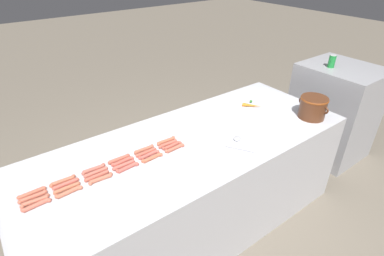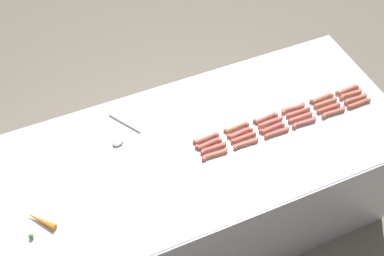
{
  "view_description": "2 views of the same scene",
  "coord_description": "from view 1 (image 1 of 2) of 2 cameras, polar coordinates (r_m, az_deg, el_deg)",
  "views": [
    {
      "loc": [
        1.46,
        -1.08,
        2.04
      ],
      "look_at": [
        -0.02,
        0.02,
        0.94
      ],
      "focal_mm": 27.97,
      "sensor_mm": 36.0,
      "label": 1
    },
    {
      "loc": [
        -1.31,
        0.49,
        2.79
      ],
      "look_at": [
        0.04,
        -0.08,
        0.95
      ],
      "focal_mm": 42.8,
      "sensor_mm": 36.0,
      "label": 2
    }
  ],
  "objects": [
    {
      "name": "hot_dog_16",
      "position": [
        2.04,
        -8.22,
        -5.07
      ],
      "size": [
        0.03,
        0.16,
        0.03
      ],
      "color": "#C75D50",
      "rests_on": "griddle_counter"
    },
    {
      "name": "hot_dog_20",
      "position": [
        1.91,
        -17.01,
        -9.22
      ],
      "size": [
        0.03,
        0.16,
        0.03
      ],
      "color": "#C2664C",
      "rests_on": "griddle_counter"
    },
    {
      "name": "hot_dog_9",
      "position": [
        2.01,
        -13.1,
        -6.23
      ],
      "size": [
        0.03,
        0.16,
        0.03
      ],
      "color": "#CC594A",
      "rests_on": "griddle_counter"
    },
    {
      "name": "hot_dog_18",
      "position": [
        1.87,
        -27.57,
        -12.88
      ],
      "size": [
        0.03,
        0.16,
        0.03
      ],
      "color": "#CB634D",
      "rests_on": "griddle_counter"
    },
    {
      "name": "hot_dog_11",
      "position": [
        2.13,
        -4.63,
        -3.02
      ],
      "size": [
        0.03,
        0.16,
        0.03
      ],
      "color": "#C45B49",
      "rests_on": "griddle_counter"
    },
    {
      "name": "hot_dog_23",
      "position": [
        2.08,
        -3.33,
        -3.86
      ],
      "size": [
        0.03,
        0.16,
        0.03
      ],
      "color": "#C5644D",
      "rests_on": "griddle_counter"
    },
    {
      "name": "hot_dog_22",
      "position": [
        2.01,
        -7.61,
        -5.64
      ],
      "size": [
        0.03,
        0.16,
        0.03
      ],
      "color": "#CA6747",
      "rests_on": "griddle_counter"
    },
    {
      "name": "hot_dog_10",
      "position": [
        2.06,
        -8.76,
        -4.62
      ],
      "size": [
        0.03,
        0.16,
        0.03
      ],
      "color": "#C55B48",
      "rests_on": "griddle_counter"
    },
    {
      "name": "hot_dog_3",
      "position": [
        2.04,
        -13.77,
        -5.76
      ],
      "size": [
        0.03,
        0.16,
        0.03
      ],
      "color": "#C15C48",
      "rests_on": "griddle_counter"
    },
    {
      "name": "hot_dog_21",
      "position": [
        1.95,
        -12.22,
        -7.36
      ],
      "size": [
        0.04,
        0.16,
        0.03
      ],
      "color": "#C65A4D",
      "rests_on": "griddle_counter"
    },
    {
      "name": "hot_dog_13",
      "position": [
        1.91,
        -22.75,
        -10.52
      ],
      "size": [
        0.03,
        0.16,
        0.03
      ],
      "color": "#BF6848",
      "rests_on": "griddle_counter"
    },
    {
      "name": "griddle_counter",
      "position": [
        2.43,
        -0.13,
        -10.79
      ],
      "size": [
        0.98,
        2.5,
        0.84
      ],
      "color": "#BCBCC1",
      "rests_on": "ground_plane"
    },
    {
      "name": "hot_dog_0",
      "position": [
        1.96,
        -28.24,
        -10.85
      ],
      "size": [
        0.03,
        0.16,
        0.03
      ],
      "color": "#C45F47",
      "rests_on": "griddle_counter"
    },
    {
      "name": "hot_dog_5",
      "position": [
        2.17,
        -4.98,
        -2.46
      ],
      "size": [
        0.03,
        0.16,
        0.03
      ],
      "color": "#C86548",
      "rests_on": "griddle_counter"
    },
    {
      "name": "hot_dog_6",
      "position": [
        1.93,
        -28.09,
        -11.5
      ],
      "size": [
        0.03,
        0.16,
        0.03
      ],
      "color": "#C4614A",
      "rests_on": "griddle_counter"
    },
    {
      "name": "hot_dog_2",
      "position": [
        2.0,
        -18.26,
        -7.45
      ],
      "size": [
        0.03,
        0.16,
        0.03
      ],
      "color": "#C05F4F",
      "rests_on": "griddle_counter"
    },
    {
      "name": "hot_dog_4",
      "position": [
        2.1,
        -9.16,
        -4.05
      ],
      "size": [
        0.03,
        0.16,
        0.03
      ],
      "color": "#C3634A",
      "rests_on": "griddle_counter"
    },
    {
      "name": "hot_dog_17",
      "position": [
        2.11,
        -3.85,
        -3.36
      ],
      "size": [
        0.04,
        0.16,
        0.03
      ],
      "color": "#C45948",
      "rests_on": "griddle_counter"
    },
    {
      "name": "hot_dog_7",
      "position": [
        1.94,
        -22.94,
        -9.8
      ],
      "size": [
        0.03,
        0.16,
        0.03
      ],
      "color": "#CE5B4C",
      "rests_on": "griddle_counter"
    },
    {
      "name": "back_cabinet",
      "position": [
        3.62,
        25.28,
        2.86
      ],
      "size": [
        0.76,
        0.66,
        1.02
      ],
      "primitive_type": "cube",
      "color": "#A0A0A4",
      "rests_on": "ground_plane"
    },
    {
      "name": "carrot",
      "position": [
        2.7,
        11.37,
        4.29
      ],
      "size": [
        0.15,
        0.13,
        0.03
      ],
      "color": "orange",
      "rests_on": "griddle_counter"
    },
    {
      "name": "hot_dog_15",
      "position": [
        1.98,
        -12.92,
        -6.9
      ],
      "size": [
        0.03,
        0.16,
        0.03
      ],
      "color": "#C95F51",
      "rests_on": "griddle_counter"
    },
    {
      "name": "soda_can",
      "position": [
        3.34,
        25.13,
        11.45
      ],
      "size": [
        0.07,
        0.07,
        0.13
      ],
      "color": "#1E8C38",
      "rests_on": "back_cabinet"
    },
    {
      "name": "serving_spoon",
      "position": [
        2.18,
        8.81,
        -2.62
      ],
      "size": [
        0.25,
        0.18,
        0.02
      ],
      "color": "#B7B7BC",
      "rests_on": "griddle_counter"
    },
    {
      "name": "hot_dog_14",
      "position": [
        1.93,
        -17.7,
        -8.71
      ],
      "size": [
        0.03,
        0.16,
        0.03
      ],
      "color": "#C25947",
      "rests_on": "griddle_counter"
    },
    {
      "name": "hot_dog_12",
      "position": [
        1.9,
        -27.76,
        -12.2
      ],
      "size": [
        0.03,
        0.16,
        0.03
      ],
      "color": "#C3664D",
      "rests_on": "griddle_counter"
    },
    {
      "name": "bean_pot",
      "position": [
        2.63,
        22.09,
        3.85
      ],
      "size": [
        0.27,
        0.22,
        0.18
      ],
      "color": "#562D19",
      "rests_on": "griddle_counter"
    },
    {
      "name": "hot_dog_1",
      "position": [
        1.97,
        -23.44,
        -9.24
      ],
      "size": [
        0.03,
        0.16,
        0.03
      ],
      "color": "#C56448",
      "rests_on": "griddle_counter"
    },
    {
      "name": "hot_dog_19",
      "position": [
        1.88,
        -22.42,
        -11.2
      ],
      "size": [
        0.03,
        0.16,
        0.03
      ],
      "color": "#C6684C",
      "rests_on": "griddle_counter"
    },
    {
      "name": "hot_dog_8",
      "position": [
        1.97,
        -17.84,
        -8.04
      ],
      "size": [
        0.03,
        0.16,
        0.03
      ],
      "color": "#C8614F",
      "rests_on": "griddle_counter"
    },
    {
      "name": "ground_plane",
      "position": [
        2.73,
        -0.12,
        -17.36
      ],
      "size": [
        20.0,
        20.0,
        0.0
      ],
      "primitive_type": "plane",
      "color": "#756B5B"
    }
  ]
}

